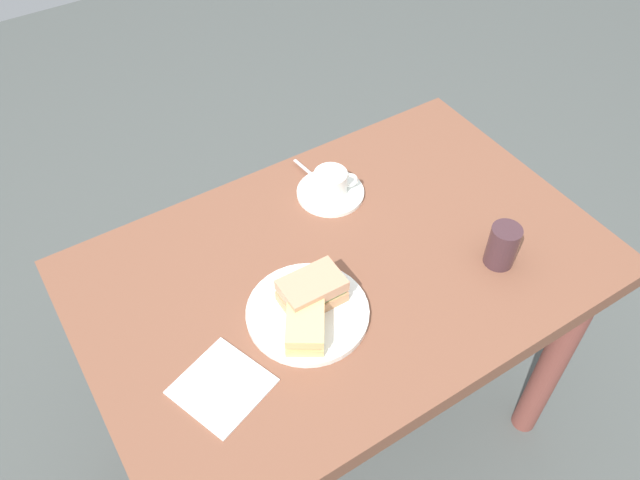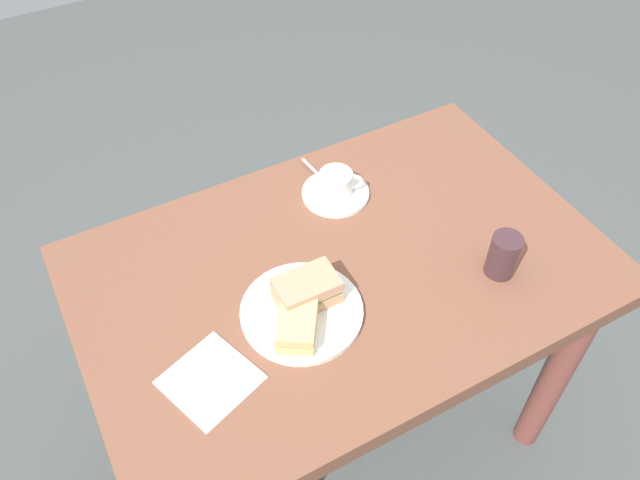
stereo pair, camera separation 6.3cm
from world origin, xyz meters
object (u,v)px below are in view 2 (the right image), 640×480
Objects in this scene: dining_table at (342,300)px; sandwich_plate at (302,312)px; sandwich_back at (298,322)px; napkin at (210,380)px; coffee_cup at (336,182)px; spoon at (318,174)px; coffee_saucer at (335,193)px; drinking_glass at (503,255)px; sandwich_front at (307,290)px.

sandwich_plate is (-0.14, -0.07, 0.13)m from dining_table.
sandwich_back is 0.95× the size of napkin.
spoon is at bearing 97.41° from coffee_cup.
sandwich_plate is 0.35m from coffee_saucer.
dining_table is at bearing 27.26° from sandwich_plate.
coffee_saucer is 0.55m from napkin.
coffee_cup is 0.08m from spoon.
sandwich_back is 0.45m from drinking_glass.
sandwich_back is at bearing 4.81° from napkin.
napkin is 1.51× the size of drinking_glass.
coffee_saucer is 0.03m from coffee_cup.
spoon is (0.08, 0.27, 0.13)m from dining_table.
sandwich_plate is at bearing 13.88° from napkin.
drinking_glass reaches higher than dining_table.
sandwich_front is at bearing 48.21° from sandwich_back.
sandwich_front is (0.02, 0.02, 0.04)m from sandwich_plate.
spoon is at bearing 56.81° from sandwich_back.
coffee_saucer is 0.42m from drinking_glass.
napkin is (-0.35, -0.12, 0.12)m from dining_table.
sandwich_back is 0.89× the size of coffee_saucer.
dining_table is at bearing 24.78° from sandwich_front.
spoon reaches higher than coffee_saucer.
drinking_glass is (0.28, -0.17, 0.17)m from dining_table.
drinking_glass reaches higher than sandwich_plate.
dining_table is 0.25m from sandwich_back.
coffee_saucer is 1.06× the size of napkin.
dining_table is 7.43× the size of napkin.
dining_table is 11.20× the size of drinking_glass.
sandwich_plate is at bearing -130.45° from coffee_saucer.
spoon is at bearing 58.47° from sandwich_front.
coffee_saucer reaches higher than napkin.
drinking_glass is at bearing -7.86° from sandwich_back.
coffee_saucer is 0.07m from spoon.
sandwich_back reaches higher than napkin.
sandwich_front is 0.07m from sandwich_back.
dining_table is 0.21m from sandwich_front.
drinking_glass reaches higher than napkin.
coffee_cup is 0.41m from drinking_glass.
sandwich_plate is at bearing -122.83° from spoon.
napkin is at bearing -175.19° from sandwich_back.
sandwich_plate is 2.47× the size of drinking_glass.
drinking_glass reaches higher than sandwich_front.
dining_table is 0.20m from sandwich_plate.
napkin is at bearing -144.32° from coffee_cup.
coffee_cup reaches higher than sandwich_back.
drinking_glass is (0.19, -0.37, 0.04)m from coffee_saucer.
sandwich_back reaches higher than spoon.
sandwich_plate is 0.06m from sandwich_back.
coffee_saucer is at bearing 50.46° from sandwich_front.
drinking_glass is (0.45, -0.06, 0.01)m from sandwich_back.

